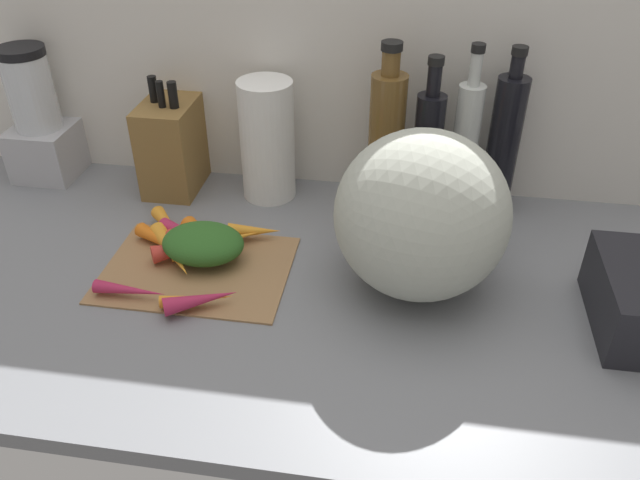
# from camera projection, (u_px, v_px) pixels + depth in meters

# --- Properties ---
(ground_plane) EXTENTS (1.70, 0.80, 0.03)m
(ground_plane) POSITION_uv_depth(u_px,v_px,m) (300.00, 287.00, 1.16)
(ground_plane) COLOR slate
(wall_back) EXTENTS (1.70, 0.03, 0.60)m
(wall_back) POSITION_uv_depth(u_px,v_px,m) (331.00, 49.00, 1.30)
(wall_back) COLOR silver
(wall_back) RESTS_ON ground_plane
(cutting_board) EXTENTS (0.34, 0.26, 0.01)m
(cutting_board) POSITION_uv_depth(u_px,v_px,m) (197.00, 268.00, 1.18)
(cutting_board) COLOR #997047
(cutting_board) RESTS_ON ground_plane
(carrot_0) EXTENTS (0.14, 0.08, 0.03)m
(carrot_0) POSITION_uv_depth(u_px,v_px,m) (190.00, 236.00, 1.23)
(carrot_0) COLOR #B2264C
(carrot_0) RESTS_ON cutting_board
(carrot_1) EXTENTS (0.12, 0.06, 0.02)m
(carrot_1) POSITION_uv_depth(u_px,v_px,m) (196.00, 299.00, 1.08)
(carrot_1) COLOR orange
(carrot_1) RESTS_ON cutting_board
(carrot_2) EXTENTS (0.13, 0.09, 0.03)m
(carrot_2) POSITION_uv_depth(u_px,v_px,m) (201.00, 300.00, 1.07)
(carrot_2) COLOR #B2264C
(carrot_2) RESTS_ON cutting_board
(carrot_3) EXTENTS (0.14, 0.10, 0.03)m
(carrot_3) POSITION_uv_depth(u_px,v_px,m) (164.00, 243.00, 1.22)
(carrot_3) COLOR orange
(carrot_3) RESTS_ON cutting_board
(carrot_4) EXTENTS (0.12, 0.13, 0.03)m
(carrot_4) POSITION_uv_depth(u_px,v_px,m) (171.00, 228.00, 1.26)
(carrot_4) COLOR orange
(carrot_4) RESTS_ON cutting_board
(carrot_5) EXTENTS (0.13, 0.03, 0.02)m
(carrot_5) POSITION_uv_depth(u_px,v_px,m) (130.00, 290.00, 1.10)
(carrot_5) COLOR #B2264C
(carrot_5) RESTS_ON cutting_board
(carrot_6) EXTENTS (0.13, 0.10, 0.02)m
(carrot_6) POSITION_uv_depth(u_px,v_px,m) (197.00, 249.00, 1.20)
(carrot_6) COLOR orange
(carrot_6) RESTS_ON cutting_board
(carrot_7) EXTENTS (0.12, 0.11, 0.04)m
(carrot_7) POSITION_uv_depth(u_px,v_px,m) (206.00, 238.00, 1.22)
(carrot_7) COLOR orange
(carrot_7) RESTS_ON cutting_board
(carrot_8) EXTENTS (0.11, 0.05, 0.03)m
(carrot_8) POSITION_uv_depth(u_px,v_px,m) (255.00, 231.00, 1.25)
(carrot_8) COLOR orange
(carrot_8) RESTS_ON cutting_board
(carrot_9) EXTENTS (0.17, 0.12, 0.03)m
(carrot_9) POSITION_uv_depth(u_px,v_px,m) (216.00, 242.00, 1.21)
(carrot_9) COLOR orange
(carrot_9) RESTS_ON cutting_board
(carrot_10) EXTENTS (0.11, 0.05, 0.03)m
(carrot_10) POSITION_uv_depth(u_px,v_px,m) (192.00, 242.00, 1.21)
(carrot_10) COLOR red
(carrot_10) RESTS_ON cutting_board
(carrot_11) EXTENTS (0.12, 0.09, 0.03)m
(carrot_11) POSITION_uv_depth(u_px,v_px,m) (185.00, 248.00, 1.20)
(carrot_11) COLOR red
(carrot_11) RESTS_ON cutting_board
(carrot_12) EXTENTS (0.13, 0.15, 0.03)m
(carrot_12) POSITION_uv_depth(u_px,v_px,m) (172.00, 251.00, 1.19)
(carrot_12) COLOR orange
(carrot_12) RESTS_ON cutting_board
(carrot_greens_pile) EXTENTS (0.15, 0.12, 0.07)m
(carrot_greens_pile) POSITION_uv_depth(u_px,v_px,m) (203.00, 244.00, 1.18)
(carrot_greens_pile) COLOR #2D6023
(carrot_greens_pile) RESTS_ON cutting_board
(winter_squash) EXTENTS (0.30, 0.29, 0.29)m
(winter_squash) POSITION_uv_depth(u_px,v_px,m) (421.00, 215.00, 1.07)
(winter_squash) COLOR #B2B7A8
(winter_squash) RESTS_ON ground_plane
(knife_block) EXTENTS (0.11, 0.17, 0.25)m
(knife_block) POSITION_uv_depth(u_px,v_px,m) (173.00, 145.00, 1.39)
(knife_block) COLOR olive
(knife_block) RESTS_ON ground_plane
(blender_appliance) EXTENTS (0.13, 0.13, 0.30)m
(blender_appliance) POSITION_uv_depth(u_px,v_px,m) (39.00, 123.00, 1.41)
(blender_appliance) COLOR #B2B2B7
(blender_appliance) RESTS_ON ground_plane
(paper_towel_roll) EXTENTS (0.11, 0.11, 0.26)m
(paper_towel_roll) POSITION_uv_depth(u_px,v_px,m) (267.00, 141.00, 1.34)
(paper_towel_roll) COLOR white
(paper_towel_roll) RESTS_ON ground_plane
(bottle_0) EXTENTS (0.07, 0.07, 0.35)m
(bottle_0) POSITION_uv_depth(u_px,v_px,m) (386.00, 140.00, 1.29)
(bottle_0) COLOR brown
(bottle_0) RESTS_ON ground_plane
(bottle_1) EXTENTS (0.06, 0.06, 0.33)m
(bottle_1) POSITION_uv_depth(u_px,v_px,m) (427.00, 150.00, 1.28)
(bottle_1) COLOR black
(bottle_1) RESTS_ON ground_plane
(bottle_2) EXTENTS (0.05, 0.05, 0.35)m
(bottle_2) POSITION_uv_depth(u_px,v_px,m) (465.00, 146.00, 1.28)
(bottle_2) COLOR silver
(bottle_2) RESTS_ON ground_plane
(bottle_3) EXTENTS (0.06, 0.06, 0.35)m
(bottle_3) POSITION_uv_depth(u_px,v_px,m) (503.00, 144.00, 1.28)
(bottle_3) COLOR black
(bottle_3) RESTS_ON ground_plane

